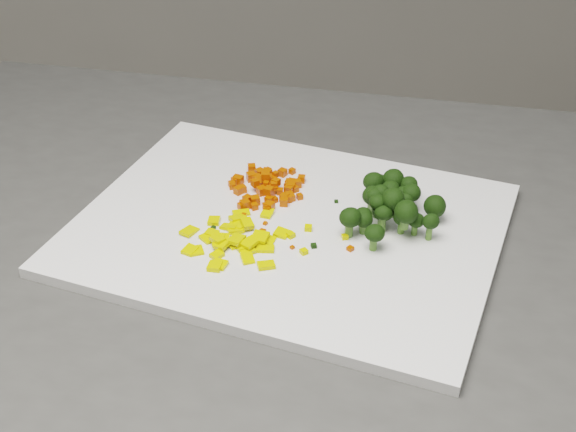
{
  "coord_description": "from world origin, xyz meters",
  "views": [
    {
      "loc": [
        -0.18,
        -0.54,
        1.4
      ],
      "look_at": [
        -0.09,
        0.18,
        0.92
      ],
      "focal_mm": 50.0,
      "sensor_mm": 36.0,
      "label": 1
    }
  ],
  "objects": [
    {
      "name": "broccoli_floret_15",
      "position": [
        0.0,
        0.17,
        0.94
      ],
      "size": [
        0.03,
        0.03,
        0.02
      ],
      "primitive_type": null,
      "color": "black",
      "rests_on": "broccoli_pile"
    },
    {
      "name": "cutting_board",
      "position": [
        -0.09,
        0.18,
        0.91
      ],
      "size": [
        0.56,
        0.52,
        0.01
      ],
      "primitive_type": "cube",
      "rotation": [
        0.0,
        0.0,
        -0.5
      ],
      "color": "white",
      "rests_on": "counter_block"
    },
    {
      "name": "broccoli_floret_18",
      "position": [
        0.01,
        0.17,
        0.94
      ],
      "size": [
        0.03,
        0.03,
        0.03
      ],
      "primitive_type": null,
      "color": "black",
      "rests_on": "broccoli_pile"
    },
    {
      "name": "carrot_cube_43",
      "position": [
        -0.09,
        0.25,
        0.92
      ],
      "size": [
        0.01,
        0.01,
        0.01
      ],
      "primitive_type": "cube",
      "rotation": [
        0.0,
        0.0,
        2.36
      ],
      "color": "#C73802",
      "rests_on": "carrot_pile"
    },
    {
      "name": "pepper_chunk_20",
      "position": [
        -0.11,
        0.19,
        0.91
      ],
      "size": [
        0.02,
        0.02,
        0.01
      ],
      "primitive_type": "cube",
      "rotation": [
        0.14,
        -0.15,
        1.11
      ],
      "color": "yellow",
      "rests_on": "pepper_pile"
    },
    {
      "name": "carrot_cube_46",
      "position": [
        -0.13,
        0.21,
        0.92
      ],
      "size": [
        0.01,
        0.01,
        0.01
      ],
      "primitive_type": "cube",
      "rotation": [
        0.0,
        0.0,
        0.48
      ],
      "color": "#C73802",
      "rests_on": "carrot_pile"
    },
    {
      "name": "carrot_cube_61",
      "position": [
        -0.13,
        0.27,
        0.92
      ],
      "size": [
        0.01,
        0.01,
        0.01
      ],
      "primitive_type": "cube",
      "rotation": [
        0.0,
        0.0,
        1.03
      ],
      "color": "#C73802",
      "rests_on": "carrot_pile"
    },
    {
      "name": "pepper_chunk_21",
      "position": [
        -0.16,
        0.14,
        0.92
      ],
      "size": [
        0.02,
        0.02,
        0.01
      ],
      "primitive_type": "cube",
      "rotation": [
        -0.13,
        -0.11,
        0.89
      ],
      "color": "yellow",
      "rests_on": "pepper_pile"
    },
    {
      "name": "carrot_cube_32",
      "position": [
        -0.11,
        0.26,
        0.92
      ],
      "size": [
        0.01,
        0.01,
        0.01
      ],
      "primitive_type": "cube",
      "rotation": [
        0.0,
        0.0,
        2.39
      ],
      "color": "#C73802",
      "rests_on": "carrot_pile"
    },
    {
      "name": "carrot_cube_19",
      "position": [
        -0.1,
        0.25,
        0.92
      ],
      "size": [
        0.01,
        0.01,
        0.01
      ],
      "primitive_type": "cube",
      "rotation": [
        0.0,
        0.0,
        0.83
      ],
      "color": "#C73802",
      "rests_on": "carrot_pile"
    },
    {
      "name": "pepper_chunk_32",
      "position": [
        -0.12,
        0.14,
        0.91
      ],
      "size": [
        0.02,
        0.02,
        0.01
      ],
      "primitive_type": "cube",
      "rotation": [
        -0.08,
        0.06,
        0.47
      ],
      "color": "yellow",
      "rests_on": "pepper_pile"
    },
    {
      "name": "stray_bit_1",
      "position": [
        -0.07,
        0.13,
        0.91
      ],
      "size": [
        0.01,
        0.01,
        0.0
      ],
      "primitive_type": "cube",
      "rotation": [
        0.0,
        0.0,
        0.07
      ],
      "color": "black",
      "rests_on": "cutting_board"
    },
    {
      "name": "pepper_chunk_7",
      "position": [
        -0.14,
        0.14,
        0.92
      ],
      "size": [
        0.02,
        0.02,
        0.01
      ],
      "primitive_type": "cube",
      "rotation": [
        -0.03,
        0.1,
        1.02
      ],
      "color": "yellow",
      "rests_on": "pepper_pile"
    },
    {
      "name": "carrot_cube_23",
      "position": [
        -0.1,
        0.22,
        0.92
      ],
      "size": [
        0.01,
        0.01,
        0.01
      ],
      "primitive_type": "cube",
      "rotation": [
        0.0,
        0.0,
        2.37
      ],
      "color": "#C73802",
      "rests_on": "carrot_pile"
    },
    {
      "name": "carrot_cube_16",
      "position": [
        -0.1,
        0.28,
        0.92
      ],
      "size": [
        0.01,
        0.01,
        0.01
      ],
      "primitive_type": "cube",
      "rotation": [
        0.0,
        0.0,
        0.87
      ],
      "color": "#C73802",
      "rests_on": "carrot_pile"
    },
    {
      "name": "carrot_cube_40",
      "position": [
        -0.07,
        0.24,
        0.92
      ],
      "size": [
        0.01,
        0.01,
        0.01
      ],
      "primitive_type": "cube",
      "rotation": [
        0.0,
        0.0,
        1.99
      ],
      "color": "#C73802",
      "rests_on": "carrot_pile"
    },
    {
      "name": "broccoli_floret_16",
      "position": [
        0.0,
        0.18,
        0.93
      ],
      "size": [
        0.03,
        0.03,
        0.03
      ],
      "primitive_type": null,
      "color": "black",
      "rests_on": "broccoli_pile"
    },
    {
      "name": "carrot_cube_53",
      "position": [
        -0.1,
        0.25,
        0.91
      ],
      "size": [
        0.01,
        0.01,
        0.01
      ],
      "primitive_type": "cube",
      "rotation": [
        0.0,
        0.0,
        2.19
      ],
      "color": "#C73802",
      "rests_on": "carrot_pile"
    },
    {
      "name": "broccoli_pile",
      "position": [
        0.02,
        0.16,
        0.94
      ],
      "size": [
        0.12,
        0.12,
        0.06
      ],
      "primitive_type": null,
      "color": "black",
      "rests_on": "cutting_board"
    },
    {
      "name": "carrot_cube_51",
      "position": [
        -0.1,
        0.29,
        0.92
      ],
      "size": [
        0.01,
        0.01,
        0.01
      ],
      "primitive_type": "cube",
      "rotation": [
        0.0,
        0.0,
        0.78
      ],
      "color": "#C73802",
      "rests_on": "carrot_pile"
    },
    {
      "name": "stray_bit_7",
      "position": [
        -0.03,
        0.14,
        0.91
      ],
      "size": [
        0.01,
        0.01,
        0.0
      ],
      "primitive_type": "cube",
      "rotation": [
        0.0,
        0.0,
        0.06
      ],
      "color": "yellow",
      "rests_on": "cutting_board"
    },
    {
      "name": "stray_bit_8",
      "position": [
        -0.03,
        0.12,
        0.91
      ],
      "size": [
        0.01,
        0.01,
        0.0
      ],
      "primitive_type": "cube",
      "rotation": [
        0.0,
        0.0,
        0.69
      ],
      "color": "#C73802",
      "rests_on": "cutting_board"
    },
    {
      "name": "carrot_cube_31",
      "position": [
        -0.07,
        0.28,
        0.92
      ],
      "size": [
        0.01,
        0.01,
        0.01
      ],
      "primitive_type": "cube",
      "rotation": [
        0.0,
        0.0,
        0.74
      ],
      "color": "#C73802",
      "rests_on": "carrot_pile"
    },
    {
      "name": "carrot_cube_58",
      "position": [
        -0.14,
        0.27,
        0.92
      ],
      "size": [
        0.01,
        0.01,
        0.01
      ],
      "primitive_type": "cube",
      "rotation": [
        0.0,
        0.0,
        1.04
      ],
      "color": "#C73802",
      "rests_on": "carrot_pile"
    },
    {
      "name": "carrot_cube_12",
      "position": [
        -0.07,
        0.22,
        0.91
      ],
      "size": [
        0.01,
        0.01,
        0.01
      ],
      "primitive_type": "cube",
      "rotation": [
        0.0,
        0.0,
        1.83
      ],
      "color": "#C73802",
      "rests_on": "carrot_pile"
    },
    {
      "name": "pepper_chunk_29",
      "position": [
        -0.13,
        0.17,
        0.92
      ],
      "size": [
        0.02,
        0.02,
        0.01
      ],
      "primitive_type": "cube",
      "rotation": [
        0.1,
        -0.09,
        1.78
      ],
      "color": "yellow",
      "rests_on": "pepper_pile"
    },
    {
      "name": "broccoli_floret_1",
      "position": [
        0.01,
        0.16,
        0.93
      ],
      "size": [
        0.03,
        0.03,
        0.03
      ],
      "primitive_type": null,
      "color": "black",
      "rests_on": "broccoli_pile"
    },
    {
      "name": "carrot_cube_2",
      "position": [
        -0.12,
        0.25,
        0.92
      ],
      "size": [
        0.01,
        0.01,
        0.01
      ],
      "primitive_type": "cube",
      "rotation": [
        0.0,
        0.0,
        0.46
      ],
      "color": "#C73802",
      "rests_on": "carrot_pile"
    },
    {
      "name": "carrot_cube_57",
      "position": [
        -0.11,
        0.24,
        0.92
      ],
      "size": [
        0.01,
        0.01,
        0.01
      ],
      "primitive_type": "cube",
      "rotation": [
        0.0,
        0.0,
        1.71
      ],
      "color": "#C73802",
      "rests_on": "carrot_pile"
    },
    {
      "name": "carrot_cube_24",
      "position": [
        -0.07,
        0.25,
        0.92
      ],
      "size": [
        0.01,
        0.01,
        0.01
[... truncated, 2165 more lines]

